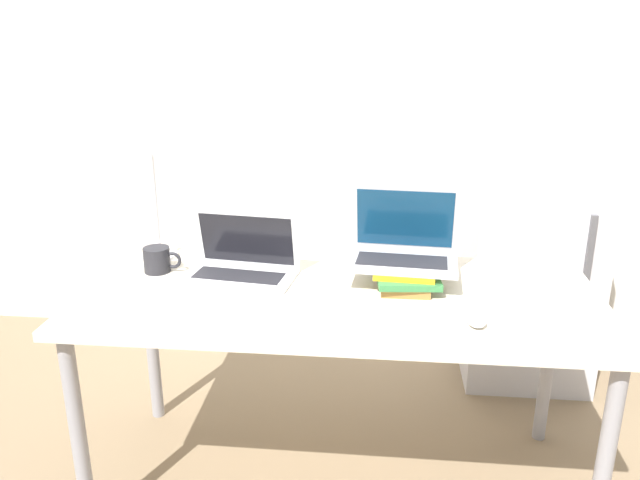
{
  "coord_description": "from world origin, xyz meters",
  "views": [
    {
      "loc": [
        0.13,
        -1.52,
        1.57
      ],
      "look_at": [
        -0.06,
        0.39,
        0.93
      ],
      "focal_mm": 35.0,
      "sensor_mm": 36.0,
      "label": 1
    }
  ],
  "objects": [
    {
      "name": "desk",
      "position": [
        0.0,
        0.39,
        0.68
      ],
      "size": [
        1.71,
        0.77,
        0.75
      ],
      "color": "beige",
      "rests_on": "ground_plane"
    },
    {
      "name": "wireless_keyboard",
      "position": [
        0.2,
        0.2,
        0.75
      ],
      "size": [
        0.3,
        0.12,
        0.01
      ],
      "color": "silver",
      "rests_on": "desk"
    },
    {
      "name": "mug",
      "position": [
        -0.66,
        0.51,
        0.79
      ],
      "size": [
        0.14,
        0.09,
        0.09
      ],
      "color": "#232328",
      "rests_on": "desk"
    },
    {
      "name": "mouse",
      "position": [
        0.42,
        0.18,
        0.77
      ],
      "size": [
        0.06,
        0.1,
        0.04
      ],
      "color": "white",
      "rests_on": "desk"
    },
    {
      "name": "desk_lamp",
      "position": [
        -0.64,
        0.62,
        1.17
      ],
      "size": [
        0.23,
        0.2,
        0.57
      ],
      "color": "silver",
      "rests_on": "desk"
    },
    {
      "name": "wall_back",
      "position": [
        0.0,
        1.6,
        1.35
      ],
      "size": [
        8.0,
        0.05,
        2.7
      ],
      "color": "silver",
      "rests_on": "ground_plane"
    },
    {
      "name": "book_stack",
      "position": [
        0.22,
        0.46,
        0.79
      ],
      "size": [
        0.23,
        0.27,
        0.07
      ],
      "color": "olive",
      "rests_on": "desk"
    },
    {
      "name": "laptop_left",
      "position": [
        -0.35,
        0.5,
        0.79
      ],
      "size": [
        0.4,
        0.26,
        0.22
      ],
      "color": "silver",
      "rests_on": "desk"
    },
    {
      "name": "mini_fridge",
      "position": [
        0.82,
        1.26,
        0.54
      ],
      "size": [
        0.56,
        0.54,
        1.08
      ],
      "color": "silver",
      "rests_on": "ground_plane"
    },
    {
      "name": "laptop_on_books",
      "position": [
        0.21,
        0.51,
        0.87
      ],
      "size": [
        0.39,
        0.27,
        0.25
      ],
      "color": "#B2B2B7",
      "rests_on": "book_stack"
    }
  ]
}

